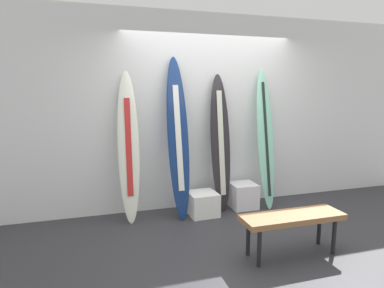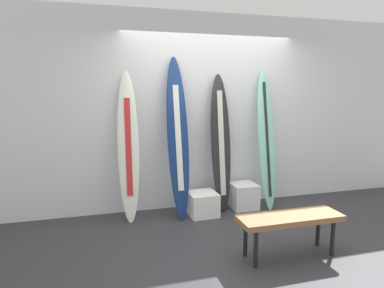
% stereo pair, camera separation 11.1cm
% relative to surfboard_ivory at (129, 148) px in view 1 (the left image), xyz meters
% --- Properties ---
extents(ground, '(8.00, 8.00, 0.04)m').
position_rel_surfboard_ivory_xyz_m(ground, '(1.20, -0.95, -0.99)').
color(ground, '#313034').
extents(wall_back, '(7.20, 0.20, 2.80)m').
position_rel_surfboard_ivory_xyz_m(wall_back, '(1.20, 0.35, 0.43)').
color(wall_back, silver).
rests_on(wall_back, ground).
extents(surfboard_ivory, '(0.30, 0.46, 1.98)m').
position_rel_surfboard_ivory_xyz_m(surfboard_ivory, '(0.00, 0.00, 0.00)').
color(surfboard_ivory, silver).
rests_on(surfboard_ivory, ground).
extents(surfboard_navy, '(0.29, 0.54, 2.18)m').
position_rel_surfboard_ivory_xyz_m(surfboard_navy, '(0.66, -0.05, 0.12)').
color(surfboard_navy, navy).
rests_on(surfboard_navy, ground).
extents(surfboard_charcoal, '(0.29, 0.37, 1.95)m').
position_rel_surfboard_ivory_xyz_m(surfboard_charcoal, '(1.30, 0.02, 0.00)').
color(surfboard_charcoal, black).
rests_on(surfboard_charcoal, ground).
extents(surfboard_seafoam, '(0.27, 0.50, 2.03)m').
position_rel_surfboard_ivory_xyz_m(surfboard_seafoam, '(1.99, -0.03, 0.02)').
color(surfboard_seafoam, '#82CAB1').
rests_on(surfboard_seafoam, ground).
extents(display_block_left, '(0.40, 0.40, 0.32)m').
position_rel_surfboard_ivory_xyz_m(display_block_left, '(0.98, -0.15, -0.81)').
color(display_block_left, white).
rests_on(display_block_left, ground).
extents(display_block_center, '(0.37, 0.37, 0.36)m').
position_rel_surfboard_ivory_xyz_m(display_block_center, '(1.65, -0.04, -0.79)').
color(display_block_center, white).
rests_on(display_block_center, ground).
extents(bench, '(1.10, 0.34, 0.45)m').
position_rel_surfboard_ivory_xyz_m(bench, '(1.51, -1.49, -0.58)').
color(bench, '#93643F').
rests_on(bench, ground).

